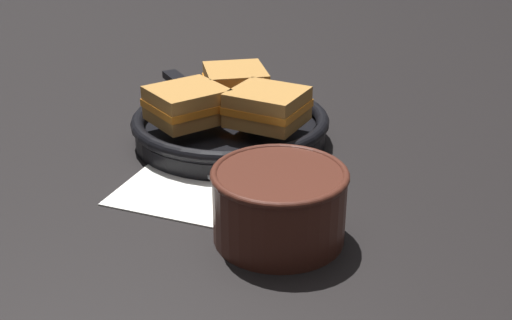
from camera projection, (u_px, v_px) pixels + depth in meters
ground_plane at (277, 193)px, 0.77m from camera, size 4.00×4.00×0.00m
napkin at (212, 186)px, 0.78m from camera, size 0.22×0.19×0.00m
soup_bowl at (279, 200)px, 0.66m from camera, size 0.14×0.14×0.08m
spoon at (234, 188)px, 0.76m from camera, size 0.17×0.09×0.01m
skillet at (230, 127)px, 0.90m from camera, size 0.34×0.31×0.04m
sandwich_near_left at (267, 107)px, 0.85m from camera, size 0.10×0.09×0.05m
sandwich_near_right at (235, 84)px, 0.94m from camera, size 0.13×0.13×0.05m
sandwich_far_left at (187, 104)px, 0.86m from camera, size 0.12×0.13×0.05m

